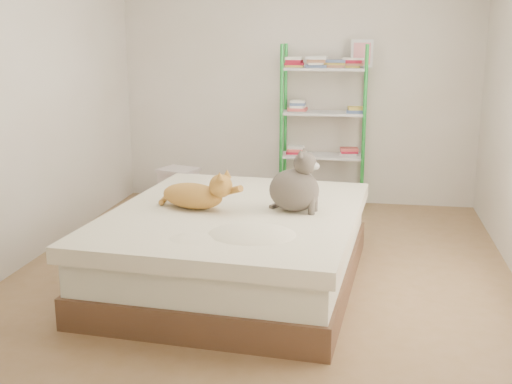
% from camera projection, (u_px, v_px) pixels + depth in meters
% --- Properties ---
extents(room, '(3.81, 4.21, 2.61)m').
position_uv_depth(room, '(267.00, 102.00, 4.82)').
color(room, '#947552').
rests_on(room, ground).
extents(bed, '(1.90, 2.30, 0.55)m').
position_uv_depth(bed, '(236.00, 246.00, 4.71)').
color(bed, brown).
rests_on(bed, ground).
extents(orange_cat, '(0.65, 0.48, 0.23)m').
position_uv_depth(orange_cat, '(192.00, 193.00, 4.67)').
color(orange_cat, '#C18D38').
rests_on(orange_cat, bed).
extents(grey_cat, '(0.43, 0.38, 0.44)m').
position_uv_depth(grey_cat, '(294.00, 181.00, 4.57)').
color(grey_cat, '#645C53').
rests_on(grey_cat, bed).
extents(shelf_unit, '(0.92, 0.36, 1.74)m').
position_uv_depth(shelf_unit, '(324.00, 124.00, 6.67)').
color(shelf_unit, green).
rests_on(shelf_unit, ground).
extents(cardboard_box, '(0.61, 0.64, 0.39)m').
position_uv_depth(cardboard_box, '(305.00, 209.00, 6.12)').
color(cardboard_box, '#8F6647').
rests_on(cardboard_box, ground).
extents(white_bin, '(0.45, 0.42, 0.42)m').
position_uv_depth(white_bin, '(179.00, 188.00, 6.77)').
color(white_bin, silver).
rests_on(white_bin, ground).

